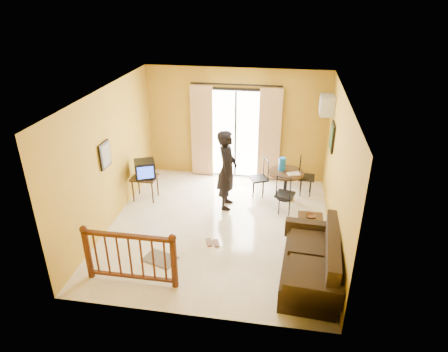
% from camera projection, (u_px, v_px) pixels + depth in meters
% --- Properties ---
extents(ground, '(5.00, 5.00, 0.00)m').
position_uv_depth(ground, '(219.00, 226.00, 8.33)').
color(ground, beige).
rests_on(ground, ground).
extents(room_shell, '(5.00, 5.00, 5.00)m').
position_uv_depth(room_shell, '(218.00, 151.00, 7.58)').
color(room_shell, white).
rests_on(room_shell, ground).
extents(balcony_door, '(2.25, 0.14, 2.46)m').
position_uv_depth(balcony_door, '(236.00, 134.00, 9.97)').
color(balcony_door, black).
rests_on(balcony_door, ground).
extents(tv_table, '(0.56, 0.47, 0.56)m').
position_uv_depth(tv_table, '(145.00, 180.00, 9.21)').
color(tv_table, black).
rests_on(tv_table, ground).
extents(television, '(0.57, 0.55, 0.40)m').
position_uv_depth(television, '(145.00, 169.00, 9.08)').
color(television, black).
rests_on(television, tv_table).
extents(picture_left, '(0.05, 0.42, 0.52)m').
position_uv_depth(picture_left, '(105.00, 155.00, 7.80)').
color(picture_left, black).
rests_on(picture_left, room_shell).
extents(dining_table, '(0.81, 0.81, 0.68)m').
position_uv_depth(dining_table, '(286.00, 178.00, 9.20)').
color(dining_table, black).
rests_on(dining_table, ground).
extents(water_jug, '(0.16, 0.16, 0.31)m').
position_uv_depth(water_jug, '(282.00, 164.00, 9.16)').
color(water_jug, blue).
rests_on(water_jug, dining_table).
extents(serving_tray, '(0.32, 0.26, 0.02)m').
position_uv_depth(serving_tray, '(293.00, 174.00, 9.02)').
color(serving_tray, beige).
rests_on(serving_tray, dining_table).
extents(dining_chairs, '(1.58, 1.39, 0.95)m').
position_uv_depth(dining_chairs, '(282.00, 200.00, 9.33)').
color(dining_chairs, black).
rests_on(dining_chairs, ground).
extents(air_conditioner, '(0.31, 0.60, 0.40)m').
position_uv_depth(air_conditioner, '(327.00, 105.00, 8.81)').
color(air_conditioner, silver).
rests_on(air_conditioner, room_shell).
extents(botanical_print, '(0.05, 0.50, 0.60)m').
position_uv_depth(botanical_print, '(332.00, 137.00, 8.43)').
color(botanical_print, black).
rests_on(botanical_print, room_shell).
extents(coffee_table, '(0.49, 0.88, 0.39)m').
position_uv_depth(coffee_table, '(310.00, 229.00, 7.78)').
color(coffee_table, black).
rests_on(coffee_table, ground).
extents(bowl, '(0.22, 0.22, 0.06)m').
position_uv_depth(bowl, '(311.00, 216.00, 7.89)').
color(bowl, brown).
rests_on(bowl, coffee_table).
extents(sofa, '(1.00, 1.96, 0.91)m').
position_uv_depth(sofa, '(313.00, 264.00, 6.68)').
color(sofa, black).
rests_on(sofa, ground).
extents(standing_person, '(0.44, 0.66, 1.81)m').
position_uv_depth(standing_person, '(227.00, 170.00, 8.70)').
color(standing_person, black).
rests_on(standing_person, ground).
extents(stair_balustrade, '(1.63, 0.13, 1.04)m').
position_uv_depth(stair_balustrade, '(130.00, 254.00, 6.57)').
color(stair_balustrade, '#471E0F').
rests_on(stair_balustrade, ground).
extents(doormat, '(0.69, 0.56, 0.02)m').
position_uv_depth(doormat, '(160.00, 259.00, 7.34)').
color(doormat, '#5C5549').
rests_on(doormat, ground).
extents(sandals, '(0.32, 0.27, 0.03)m').
position_uv_depth(sandals, '(213.00, 243.00, 7.78)').
color(sandals, brown).
rests_on(sandals, ground).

